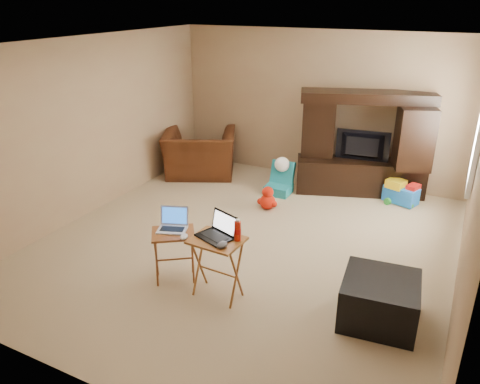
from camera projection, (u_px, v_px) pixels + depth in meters
The scene contains 21 objects.
floor at pixel (247, 243), 6.11m from camera, with size 5.50×5.50×0.00m, color #C9B78B.
ceiling at pixel (248, 43), 5.14m from camera, with size 5.50×5.50×0.00m, color silver.
wall_back at pixel (319, 107), 7.89m from camera, with size 5.00×5.00×0.00m, color tan.
wall_front at pixel (81, 257), 3.36m from camera, with size 5.00×5.00×0.00m, color tan.
wall_left at pixel (90, 127), 6.66m from camera, with size 5.50×5.50×0.00m, color tan.
wall_right at pixel (476, 187), 4.59m from camera, with size 5.50×5.50×0.00m, color tan.
window_frame at pixel (479, 134), 5.82m from camera, with size 0.06×1.14×1.34m, color white.
entertainment_center at pixel (363, 144), 7.38m from camera, with size 2.01×0.50×1.65m, color black.
television at pixel (362, 147), 7.35m from camera, with size 0.84×0.11×0.48m, color black.
recliner at pixel (200, 153), 8.28m from camera, with size 1.23×1.07×0.80m, color #4D2510.
child_rocker at pixel (279, 179), 7.53m from camera, with size 0.39×0.45×0.52m, color teal, non-canonical shape.
plush_toy at pixel (268, 198), 7.02m from camera, with size 0.33×0.27×0.36m, color red, non-canonical shape.
push_toy at pixel (401, 192), 7.20m from camera, with size 0.51×0.36×0.38m, color blue, non-canonical shape.
ottoman at pixel (379, 300), 4.58m from camera, with size 0.72×0.72×0.46m, color black.
tray_table_left at pixel (174, 256), 5.22m from camera, with size 0.46×0.37×0.60m, color brown.
tray_table_right at pixel (217, 268), 4.92m from camera, with size 0.53×0.42×0.68m, color #A16927.
laptop_left at pixel (172, 221), 5.10m from camera, with size 0.31×0.26×0.24m, color silver.
laptop_right at pixel (214, 227), 4.77m from camera, with size 0.36×0.29×0.24m, color black.
mouse_left at pixel (184, 237), 4.96m from camera, with size 0.08×0.12×0.05m, color silver.
mouse_right at pixel (222, 245), 4.62m from camera, with size 0.09×0.14×0.06m, color #3A3B3F.
water_bottle at pixel (238, 231), 4.73m from camera, with size 0.07×0.07×0.21m, color red.
Camera 1 is at (2.34, -4.83, 2.99)m, focal length 35.00 mm.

